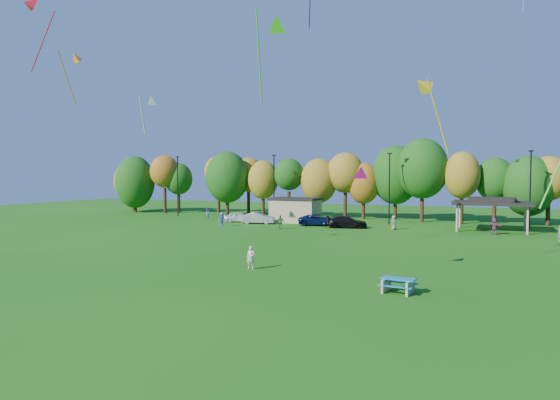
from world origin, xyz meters
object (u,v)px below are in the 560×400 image
at_px(kite_flyer, 251,258).
at_px(car_d, 347,222).
at_px(car_c, 319,220).
at_px(picnic_table, 398,284).
at_px(car_b, 258,218).
at_px(car_a, 239,217).

xyz_separation_m(kite_flyer, car_d, (-1.13, 27.73, -0.08)).
bearing_deg(car_c, car_d, -123.21).
height_order(picnic_table, car_d, car_d).
xyz_separation_m(car_b, car_d, (11.86, -0.49, -0.01)).
bearing_deg(kite_flyer, car_b, 107.46).
bearing_deg(car_b, car_a, 62.29).
xyz_separation_m(kite_flyer, car_c, (-5.03, 28.94, -0.08)).
bearing_deg(car_d, car_c, 59.55).
xyz_separation_m(car_c, car_d, (3.89, -1.21, -0.00)).
relative_size(kite_flyer, car_d, 0.32).
relative_size(kite_flyer, car_a, 0.39).
bearing_deg(car_d, kite_flyer, 169.22).
distance_m(car_a, car_c, 11.21).
height_order(car_b, car_d, car_b).
distance_m(kite_flyer, car_a, 33.34).
distance_m(picnic_table, kite_flyer, 10.58).
distance_m(kite_flyer, car_b, 31.06).
distance_m(car_c, car_d, 4.08).
bearing_deg(car_d, car_b, 74.53).
bearing_deg(car_c, car_b, 79.33).
bearing_deg(kite_flyer, car_a, 111.87).
xyz_separation_m(car_a, car_d, (15.10, -1.40, 0.03)).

